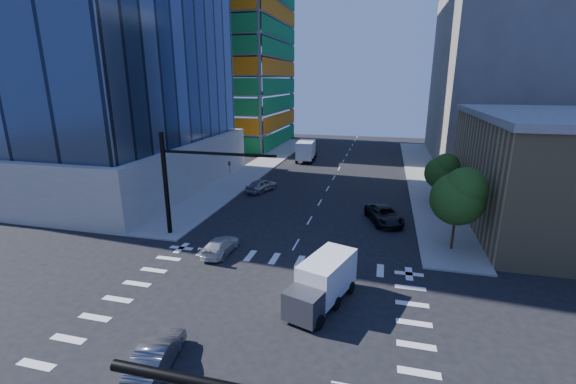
% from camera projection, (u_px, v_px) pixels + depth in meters
% --- Properties ---
extents(ground, '(160.00, 160.00, 0.00)m').
position_uv_depth(ground, '(247.00, 331.00, 21.20)').
color(ground, black).
rests_on(ground, ground).
extents(road_markings, '(20.00, 20.00, 0.01)m').
position_uv_depth(road_markings, '(247.00, 331.00, 21.20)').
color(road_markings, silver).
rests_on(road_markings, ground).
extents(sidewalk_ne, '(5.00, 60.00, 0.15)m').
position_uv_depth(sidewalk_ne, '(424.00, 176.00, 55.49)').
color(sidewalk_ne, '#9C9A93').
rests_on(sidewalk_ne, ground).
extents(sidewalk_nw, '(5.00, 60.00, 0.15)m').
position_uv_depth(sidewalk_nw, '(259.00, 167.00, 61.37)').
color(sidewalk_nw, '#9C9A93').
rests_on(sidewalk_nw, ground).
extents(construction_building, '(25.16, 34.50, 70.60)m').
position_uv_depth(construction_building, '(221.00, 23.00, 78.47)').
color(construction_building, slate).
rests_on(construction_building, ground).
extents(bg_building_ne, '(24.00, 30.00, 28.00)m').
position_uv_depth(bg_building_ne, '(519.00, 76.00, 62.16)').
color(bg_building_ne, '#65605A').
rests_on(bg_building_ne, ground).
extents(signal_mast_nw, '(10.20, 0.40, 9.00)m').
position_uv_depth(signal_mast_nw, '(181.00, 176.00, 32.74)').
color(signal_mast_nw, black).
rests_on(signal_mast_nw, sidewalk_nw).
extents(tree_south, '(4.16, 4.16, 6.82)m').
position_uv_depth(tree_south, '(460.00, 196.00, 29.87)').
color(tree_south, '#382316').
rests_on(tree_south, sidewalk_ne).
extents(tree_north, '(3.54, 3.52, 5.78)m').
position_uv_depth(tree_north, '(443.00, 171.00, 41.17)').
color(tree_north, '#382316').
rests_on(tree_north, sidewalk_ne).
extents(car_nb_far, '(4.28, 6.11, 1.55)m').
position_uv_depth(car_nb_far, '(384.00, 215.00, 37.27)').
color(car_nb_far, black).
rests_on(car_nb_far, ground).
extents(car_sb_near, '(2.02, 4.51, 1.28)m').
position_uv_depth(car_sb_near, '(221.00, 245.00, 30.63)').
color(car_sb_near, silver).
rests_on(car_sb_near, ground).
extents(car_sb_mid, '(3.31, 5.06, 1.60)m').
position_uv_depth(car_sb_mid, '(262.00, 185.00, 47.69)').
color(car_sb_mid, '#9A9DA2').
rests_on(car_sb_mid, ground).
extents(car_sb_cross, '(2.11, 4.39, 1.39)m').
position_uv_depth(car_sb_cross, '(156.00, 355.00, 18.34)').
color(car_sb_cross, '#56565B').
rests_on(car_sb_cross, ground).
extents(box_truck_near, '(3.86, 5.86, 2.84)m').
position_uv_depth(box_truck_near, '(320.00, 287.00, 23.27)').
color(box_truck_near, black).
rests_on(box_truck_near, ground).
extents(box_truck_far, '(3.24, 6.84, 3.51)m').
position_uv_depth(box_truck_far, '(307.00, 152.00, 66.03)').
color(box_truck_far, black).
rests_on(box_truck_far, ground).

